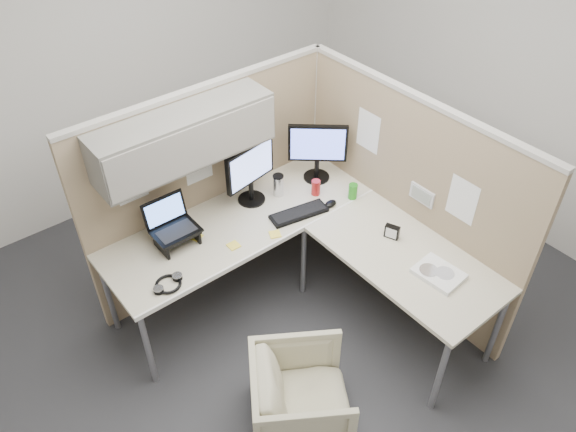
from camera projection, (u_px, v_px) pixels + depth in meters
ground at (299, 326)px, 4.16m from camera, size 4.50×4.50×0.00m
partition_back at (199, 165)px, 3.85m from camera, size 2.00×0.36×1.63m
partition_right at (402, 197)px, 4.03m from camera, size 0.07×2.03×1.63m
desk at (302, 242)px, 3.86m from camera, size 2.00×1.98×0.73m
office_chair at (301, 394)px, 3.39m from camera, size 0.77×0.79×0.60m
monitor_left at (250, 170)px, 3.96m from camera, size 0.44×0.20×0.47m
monitor_right at (318, 148)px, 4.17m from camera, size 0.36×0.31×0.47m
laptop_station at (174, 228)px, 3.71m from camera, size 0.30×0.26×0.31m
keyboard at (299, 213)px, 4.00m from camera, size 0.44×0.22×0.02m
mouse at (331, 204)px, 4.08m from camera, size 0.11×0.07×0.04m
travel_mug at (278, 185)px, 4.13m from camera, size 0.08×0.08×0.17m
soda_can_green at (353, 191)px, 4.12m from camera, size 0.07×0.07×0.12m
soda_can_silver at (316, 187)px, 4.16m from camera, size 0.07×0.07×0.12m
sticky_note_c at (196, 237)px, 3.83m from camera, size 0.10×0.10×0.01m
sticky_note_a at (234, 245)px, 3.76m from camera, size 0.08×0.08×0.01m
sticky_note_b at (275, 234)px, 3.84m from camera, size 0.10×0.10×0.01m
headphones at (168, 284)px, 3.48m from camera, size 0.21×0.19×0.03m
paper_stack at (439, 273)px, 3.54m from camera, size 0.25×0.31×0.03m
desk_clock at (392, 232)px, 3.79m from camera, size 0.07×0.11×0.10m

